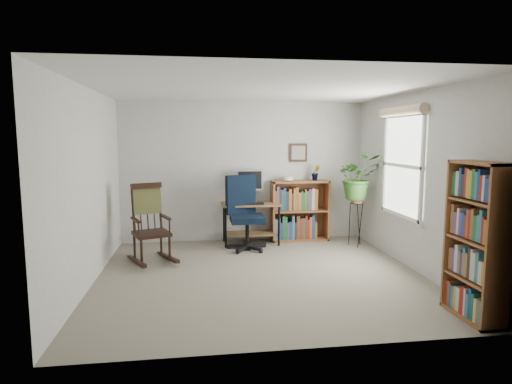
{
  "coord_description": "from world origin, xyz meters",
  "views": [
    {
      "loc": [
        -0.79,
        -5.36,
        1.8
      ],
      "look_at": [
        0.0,
        0.4,
        1.05
      ],
      "focal_mm": 30.0,
      "sensor_mm": 36.0,
      "label": 1
    }
  ],
  "objects": [
    {
      "name": "window",
      "position": [
        2.06,
        0.3,
        1.4
      ],
      "size": [
        0.12,
        1.2,
        1.5
      ],
      "primitive_type": null,
      "color": "white",
      "rests_on": "wall_right"
    },
    {
      "name": "ceiling",
      "position": [
        0.0,
        0.0,
        2.4
      ],
      "size": [
        4.2,
        4.0,
        0.0
      ],
      "primitive_type": "cube",
      "color": "silver",
      "rests_on": "ground"
    },
    {
      "name": "desk",
      "position": [
        0.09,
        1.7,
        0.35
      ],
      "size": [
        0.96,
        0.53,
        0.69
      ],
      "primitive_type": null,
      "color": "brown",
      "rests_on": "floor"
    },
    {
      "name": "wall_back",
      "position": [
        0.0,
        2.0,
        1.2
      ],
      "size": [
        4.2,
        0.0,
        2.4
      ],
      "primitive_type": "cube",
      "color": "beige",
      "rests_on": "ground"
    },
    {
      "name": "framed_picture",
      "position": [
        0.97,
        1.97,
        1.53
      ],
      "size": [
        0.32,
        0.04,
        0.32
      ],
      "primitive_type": null,
      "color": "black",
      "rests_on": "wall_back"
    },
    {
      "name": "floor",
      "position": [
        0.0,
        0.0,
        0.0
      ],
      "size": [
        4.2,
        4.0,
        0.0
      ],
      "primitive_type": "cube",
      "color": "gray",
      "rests_on": "ground"
    },
    {
      "name": "wall_left",
      "position": [
        -2.1,
        0.0,
        1.2
      ],
      "size": [
        0.0,
        4.0,
        2.4
      ],
      "primitive_type": "cube",
      "color": "beige",
      "rests_on": "ground"
    },
    {
      "name": "wall_right",
      "position": [
        2.1,
        0.0,
        1.2
      ],
      "size": [
        0.0,
        4.0,
        2.4
      ],
      "primitive_type": "cube",
      "color": "beige",
      "rests_on": "ground"
    },
    {
      "name": "plant_stand",
      "position": [
        1.8,
        1.3,
        0.42
      ],
      "size": [
        0.29,
        0.29,
        0.84
      ],
      "primitive_type": null,
      "rotation": [
        0.0,
        0.0,
        0.3
      ],
      "color": "black",
      "rests_on": "floor"
    },
    {
      "name": "office_chair",
      "position": [
        -0.02,
        1.3,
        0.6
      ],
      "size": [
        0.84,
        0.84,
        1.21
      ],
      "primitive_type": null,
      "rotation": [
        0.0,
        0.0,
        0.33
      ],
      "color": "black",
      "rests_on": "floor"
    },
    {
      "name": "rocking_chair",
      "position": [
        -1.46,
        0.81,
        0.58
      ],
      "size": [
        0.91,
        1.14,
        1.15
      ],
      "primitive_type": null,
      "rotation": [
        0.0,
        0.0,
        0.36
      ],
      "color": "black",
      "rests_on": "floor"
    },
    {
      "name": "tall_bookshelf",
      "position": [
        1.92,
        -1.6,
        0.78
      ],
      "size": [
        0.29,
        0.69,
        1.57
      ],
      "primitive_type": null,
      "color": "brown",
      "rests_on": "floor"
    },
    {
      "name": "low_bookshelf",
      "position": [
        0.97,
        1.82,
        0.53
      ],
      "size": [
        1.0,
        0.33,
        1.05
      ],
      "primitive_type": null,
      "color": "brown",
      "rests_on": "floor"
    },
    {
      "name": "spider_plant",
      "position": [
        1.8,
        1.3,
        1.51
      ],
      "size": [
        1.69,
        1.88,
        1.47
      ],
      "primitive_type": "imported",
      "color": "#316122",
      "rests_on": "plant_stand"
    },
    {
      "name": "keyboard",
      "position": [
        0.09,
        1.58,
        0.7
      ],
      "size": [
        0.4,
        0.15,
        0.02
      ],
      "primitive_type": "cube",
      "color": "black",
      "rests_on": "desk"
    },
    {
      "name": "wall_front",
      "position": [
        0.0,
        -2.0,
        1.2
      ],
      "size": [
        4.2,
        0.0,
        2.4
      ],
      "primitive_type": "cube",
      "color": "beige",
      "rests_on": "ground"
    },
    {
      "name": "potted_plant_small",
      "position": [
        1.25,
        1.83,
        1.11
      ],
      "size": [
        0.13,
        0.24,
        0.11
      ],
      "primitive_type": "imported",
      "color": "#316122",
      "rests_on": "low_bookshelf"
    },
    {
      "name": "monitor",
      "position": [
        0.09,
        1.84,
        0.97
      ],
      "size": [
        0.46,
        0.16,
        0.56
      ],
      "primitive_type": null,
      "color": "#B9B9BD",
      "rests_on": "desk"
    }
  ]
}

